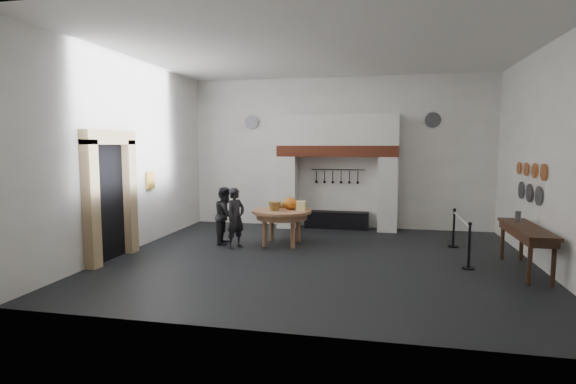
% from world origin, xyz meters
% --- Properties ---
extents(floor, '(9.00, 8.00, 0.02)m').
position_xyz_m(floor, '(0.00, 0.00, 0.00)').
color(floor, black).
rests_on(floor, ground).
extents(ceiling, '(9.00, 8.00, 0.02)m').
position_xyz_m(ceiling, '(0.00, 0.00, 4.50)').
color(ceiling, silver).
rests_on(ceiling, wall_back).
extents(wall_back, '(9.00, 0.02, 4.50)m').
position_xyz_m(wall_back, '(0.00, 4.00, 2.25)').
color(wall_back, white).
rests_on(wall_back, floor).
extents(wall_front, '(9.00, 0.02, 4.50)m').
position_xyz_m(wall_front, '(0.00, -4.00, 2.25)').
color(wall_front, white).
rests_on(wall_front, floor).
extents(wall_left, '(0.02, 8.00, 4.50)m').
position_xyz_m(wall_left, '(-4.50, 0.00, 2.25)').
color(wall_left, white).
rests_on(wall_left, floor).
extents(wall_right, '(0.02, 8.00, 4.50)m').
position_xyz_m(wall_right, '(4.50, 0.00, 2.25)').
color(wall_right, white).
rests_on(wall_right, floor).
extents(chimney_pier_left, '(0.55, 0.70, 2.15)m').
position_xyz_m(chimney_pier_left, '(-1.48, 3.65, 1.07)').
color(chimney_pier_left, silver).
rests_on(chimney_pier_left, floor).
extents(chimney_pier_right, '(0.55, 0.70, 2.15)m').
position_xyz_m(chimney_pier_right, '(1.48, 3.65, 1.07)').
color(chimney_pier_right, silver).
rests_on(chimney_pier_right, floor).
extents(hearth_brick_band, '(3.50, 0.72, 0.32)m').
position_xyz_m(hearth_brick_band, '(0.00, 3.65, 2.31)').
color(hearth_brick_band, '#9E442B').
rests_on(hearth_brick_band, chimney_pier_left).
extents(chimney_hood, '(3.50, 0.70, 0.90)m').
position_xyz_m(chimney_hood, '(0.00, 3.65, 2.92)').
color(chimney_hood, silver).
rests_on(chimney_hood, hearth_brick_band).
extents(iron_range, '(1.90, 0.45, 0.50)m').
position_xyz_m(iron_range, '(0.00, 3.72, 0.25)').
color(iron_range, black).
rests_on(iron_range, floor).
extents(utensil_rail, '(1.60, 0.02, 0.02)m').
position_xyz_m(utensil_rail, '(0.00, 3.92, 1.75)').
color(utensil_rail, black).
rests_on(utensil_rail, wall_back).
extents(door_recess, '(0.04, 1.10, 2.50)m').
position_xyz_m(door_recess, '(-4.47, -1.00, 1.25)').
color(door_recess, black).
rests_on(door_recess, floor).
extents(door_jamb_near, '(0.22, 0.30, 2.60)m').
position_xyz_m(door_jamb_near, '(-4.38, -1.70, 1.30)').
color(door_jamb_near, tan).
rests_on(door_jamb_near, floor).
extents(door_jamb_far, '(0.22, 0.30, 2.60)m').
position_xyz_m(door_jamb_far, '(-4.38, -0.30, 1.30)').
color(door_jamb_far, tan).
rests_on(door_jamb_far, floor).
extents(door_lintel, '(0.22, 1.70, 0.30)m').
position_xyz_m(door_lintel, '(-4.38, -1.00, 2.65)').
color(door_lintel, tan).
rests_on(door_lintel, door_jamb_near).
extents(wall_plaque, '(0.05, 0.34, 0.44)m').
position_xyz_m(wall_plaque, '(-4.45, 0.80, 1.60)').
color(wall_plaque, gold).
rests_on(wall_plaque, wall_left).
extents(work_table, '(1.65, 1.65, 0.07)m').
position_xyz_m(work_table, '(-1.12, 1.23, 0.84)').
color(work_table, tan).
rests_on(work_table, floor).
extents(pumpkin, '(0.36, 0.36, 0.31)m').
position_xyz_m(pumpkin, '(-0.92, 1.33, 1.03)').
color(pumpkin, orange).
rests_on(pumpkin, work_table).
extents(cheese_block_big, '(0.22, 0.22, 0.24)m').
position_xyz_m(cheese_block_big, '(-0.62, 1.18, 0.99)').
color(cheese_block_big, '#FEE898').
rests_on(cheese_block_big, work_table).
extents(cheese_block_small, '(0.18, 0.18, 0.20)m').
position_xyz_m(cheese_block_small, '(-0.64, 1.48, 0.97)').
color(cheese_block_small, '#E9CA8B').
rests_on(cheese_block_small, work_table).
extents(wicker_basket, '(0.36, 0.36, 0.22)m').
position_xyz_m(wicker_basket, '(-1.27, 1.08, 0.98)').
color(wicker_basket, '#A4813C').
rests_on(wicker_basket, work_table).
extents(bread_loaf, '(0.31, 0.18, 0.13)m').
position_xyz_m(bread_loaf, '(-1.22, 1.58, 0.94)').
color(bread_loaf, '#A27A39').
rests_on(bread_loaf, work_table).
extents(visitor_near, '(0.56, 0.64, 1.47)m').
position_xyz_m(visitor_near, '(-2.13, 0.62, 0.73)').
color(visitor_near, black).
rests_on(visitor_near, floor).
extents(visitor_far, '(0.64, 0.77, 1.44)m').
position_xyz_m(visitor_far, '(-2.53, 1.02, 0.72)').
color(visitor_far, black).
rests_on(visitor_far, floor).
extents(side_table, '(0.55, 2.20, 0.06)m').
position_xyz_m(side_table, '(4.10, -0.17, 0.87)').
color(side_table, '#3C2216').
rests_on(side_table, floor).
extents(pewter_jug, '(0.12, 0.12, 0.22)m').
position_xyz_m(pewter_jug, '(4.10, 0.43, 1.01)').
color(pewter_jug, '#515156').
rests_on(pewter_jug, side_table).
extents(copper_pan_a, '(0.03, 0.34, 0.34)m').
position_xyz_m(copper_pan_a, '(4.46, 0.20, 1.95)').
color(copper_pan_a, '#C6662D').
rests_on(copper_pan_a, wall_right).
extents(copper_pan_b, '(0.03, 0.32, 0.32)m').
position_xyz_m(copper_pan_b, '(4.46, 0.75, 1.95)').
color(copper_pan_b, '#C6662D').
rests_on(copper_pan_b, wall_right).
extents(copper_pan_c, '(0.03, 0.30, 0.30)m').
position_xyz_m(copper_pan_c, '(4.46, 1.30, 1.95)').
color(copper_pan_c, '#C6662D').
rests_on(copper_pan_c, wall_right).
extents(copper_pan_d, '(0.03, 0.28, 0.28)m').
position_xyz_m(copper_pan_d, '(4.46, 1.85, 1.95)').
color(copper_pan_d, '#C6662D').
rests_on(copper_pan_d, wall_right).
extents(pewter_plate_left, '(0.03, 0.40, 0.40)m').
position_xyz_m(pewter_plate_left, '(4.46, 0.40, 1.45)').
color(pewter_plate_left, '#4C4C51').
rests_on(pewter_plate_left, wall_right).
extents(pewter_plate_mid, '(0.03, 0.40, 0.40)m').
position_xyz_m(pewter_plate_mid, '(4.46, 1.00, 1.45)').
color(pewter_plate_mid, '#4C4C51').
rests_on(pewter_plate_mid, wall_right).
extents(pewter_plate_right, '(0.03, 0.40, 0.40)m').
position_xyz_m(pewter_plate_right, '(4.46, 1.60, 1.45)').
color(pewter_plate_right, '#4C4C51').
rests_on(pewter_plate_right, wall_right).
extents(pewter_plate_back_left, '(0.44, 0.03, 0.44)m').
position_xyz_m(pewter_plate_back_left, '(-2.70, 3.96, 3.20)').
color(pewter_plate_back_left, '#4C4C51').
rests_on(pewter_plate_back_left, wall_back).
extents(pewter_plate_back_right, '(0.44, 0.03, 0.44)m').
position_xyz_m(pewter_plate_back_right, '(2.70, 3.96, 3.20)').
color(pewter_plate_back_right, '#4C4C51').
rests_on(pewter_plate_back_right, wall_back).
extents(barrier_post_near, '(0.05, 0.05, 0.90)m').
position_xyz_m(barrier_post_near, '(3.05, -0.19, 0.45)').
color(barrier_post_near, black).
rests_on(barrier_post_near, floor).
extents(barrier_post_far, '(0.05, 0.05, 0.90)m').
position_xyz_m(barrier_post_far, '(3.05, 1.81, 0.45)').
color(barrier_post_far, black).
rests_on(barrier_post_far, floor).
extents(barrier_rope, '(0.04, 2.00, 0.04)m').
position_xyz_m(barrier_rope, '(3.05, 0.81, 0.85)').
color(barrier_rope, silver).
rests_on(barrier_rope, barrier_post_near).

